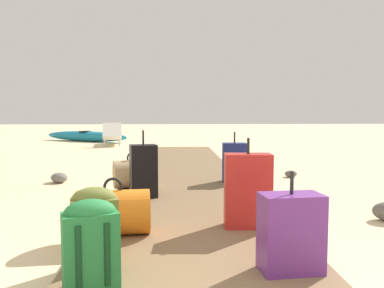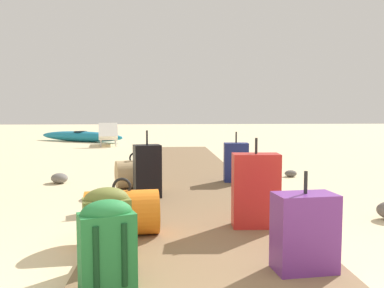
{
  "view_description": "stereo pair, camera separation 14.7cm",
  "coord_description": "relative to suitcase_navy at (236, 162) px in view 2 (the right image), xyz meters",
  "views": [
    {
      "loc": [
        -0.16,
        -1.44,
        1.14
      ],
      "look_at": [
        0.19,
        5.74,
        0.55
      ],
      "focal_mm": 37.16,
      "sensor_mm": 36.0,
      "label": 1
    },
    {
      "loc": [
        -0.31,
        -1.43,
        1.14
      ],
      "look_at": [
        0.19,
        5.74,
        0.55
      ],
      "focal_mm": 37.16,
      "sensor_mm": 36.0,
      "label": 2
    }
  ],
  "objects": [
    {
      "name": "lounge_chair",
      "position": [
        -2.95,
        7.49,
        -0.05
      ],
      "size": [
        0.82,
        1.63,
        0.77
      ],
      "color": "white",
      "rests_on": "ground"
    },
    {
      "name": "suitcase_black",
      "position": [
        -1.29,
        -1.02,
        0.03
      ],
      "size": [
        0.36,
        0.3,
        0.83
      ],
      "color": "black",
      "rests_on": "boardwalk"
    },
    {
      "name": "suitcase_navy",
      "position": [
        0.0,
        0.0,
        0.0
      ],
      "size": [
        0.37,
        0.25,
        0.76
      ],
      "color": "navy",
      "rests_on": "boardwalk"
    },
    {
      "name": "duffel_bag_tan",
      "position": [
        -1.49,
        -0.38,
        -0.1
      ],
      "size": [
        0.6,
        0.5,
        0.5
      ],
      "color": "tan",
      "rests_on": "boardwalk"
    },
    {
      "name": "rock_left_near",
      "position": [
        -2.75,
        0.5,
        -0.29
      ],
      "size": [
        0.38,
        0.39,
        0.16
      ],
      "primitive_type": "ellipsoid",
      "rotation": [
        0.0,
        0.0,
        2.18
      ],
      "color": "slate",
      "rests_on": "ground"
    },
    {
      "name": "ground_plane",
      "position": [
        -0.77,
        -0.28,
        -0.37
      ],
      "size": [
        60.0,
        60.0,
        0.0
      ],
      "primitive_type": "plane",
      "color": "beige"
    },
    {
      "name": "boardwalk",
      "position": [
        -0.77,
        0.76,
        -0.33
      ],
      "size": [
        1.84,
        10.44,
        0.08
      ],
      "primitive_type": "cube",
      "color": "brown",
      "rests_on": "ground"
    },
    {
      "name": "duffel_bag_orange",
      "position": [
        -1.44,
        -2.51,
        -0.1
      ],
      "size": [
        0.66,
        0.45,
        0.5
      ],
      "color": "orange",
      "rests_on": "boardwalk"
    },
    {
      "name": "backpack_olive",
      "position": [
        -1.49,
        -3.11,
        -0.02
      ],
      "size": [
        0.36,
        0.27,
        0.53
      ],
      "color": "olive",
      "rests_on": "boardwalk"
    },
    {
      "name": "rock_right_far",
      "position": [
        1.13,
        0.85,
        -0.32
      ],
      "size": [
        0.25,
        0.22,
        0.12
      ],
      "primitive_type": "ellipsoid",
      "rotation": [
        0.0,
        0.0,
        1.76
      ],
      "color": "#5B5651",
      "rests_on": "ground"
    },
    {
      "name": "suitcase_purple",
      "position": [
        -0.15,
        -3.38,
        -0.03
      ],
      "size": [
        0.42,
        0.27,
        0.67
      ],
      "color": "#6B2D84",
      "rests_on": "boardwalk"
    },
    {
      "name": "backpack_green",
      "position": [
        -1.42,
        -3.58,
        -0.01
      ],
      "size": [
        0.37,
        0.28,
        0.55
      ],
      "color": "#237538",
      "rests_on": "boardwalk"
    },
    {
      "name": "suitcase_red",
      "position": [
        -0.24,
        -2.35,
        0.04
      ],
      "size": [
        0.44,
        0.25,
        0.82
      ],
      "color": "red",
      "rests_on": "boardwalk"
    },
    {
      "name": "kayak",
      "position": [
        -4.26,
        9.41,
        -0.18
      ],
      "size": [
        3.68,
        2.54,
        0.4
      ],
      "color": "teal",
      "rests_on": "ground"
    }
  ]
}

